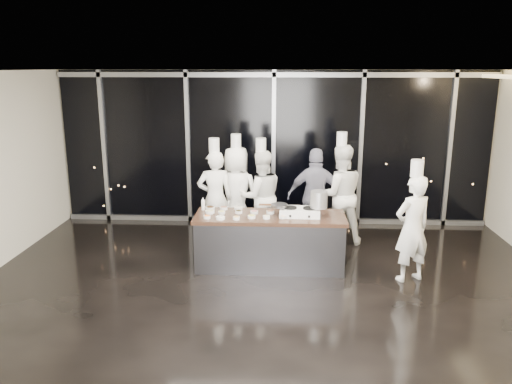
% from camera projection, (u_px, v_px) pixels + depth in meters
% --- Properties ---
extents(ground, '(9.00, 9.00, 0.00)m').
position_uv_depth(ground, '(268.00, 290.00, 7.49)').
color(ground, black).
rests_on(ground, ground).
extents(room_shell, '(9.02, 7.02, 3.21)m').
position_uv_depth(room_shell, '(281.00, 142.00, 6.94)').
color(room_shell, beige).
rests_on(room_shell, ground).
extents(window_wall, '(8.90, 0.11, 3.20)m').
position_uv_depth(window_wall, '(274.00, 148.00, 10.43)').
color(window_wall, black).
rests_on(window_wall, ground).
extents(demo_counter, '(2.46, 0.86, 0.90)m').
position_uv_depth(demo_counter, '(270.00, 241.00, 8.25)').
color(demo_counter, '#3C3B41').
rests_on(demo_counter, ground).
extents(stove, '(0.66, 0.44, 0.14)m').
position_uv_depth(stove, '(300.00, 212.00, 8.11)').
color(stove, white).
rests_on(stove, demo_counter).
extents(frying_pan, '(0.47, 0.28, 0.04)m').
position_uv_depth(frying_pan, '(279.00, 205.00, 8.12)').
color(frying_pan, slate).
rests_on(frying_pan, stove).
extents(stock_pot, '(0.29, 0.29, 0.28)m').
position_uv_depth(stock_pot, '(319.00, 199.00, 8.04)').
color(stock_pot, '#AEAEB0').
rests_on(stock_pot, stove).
extents(prep_bowls, '(1.39, 0.73, 0.05)m').
position_uv_depth(prep_bowls, '(236.00, 213.00, 8.19)').
color(prep_bowls, white).
rests_on(prep_bowls, demo_counter).
extents(squeeze_bottle, '(0.06, 0.06, 0.22)m').
position_uv_depth(squeeze_bottle, '(203.00, 204.00, 8.43)').
color(squeeze_bottle, white).
rests_on(squeeze_bottle, demo_counter).
extents(chef_far_left, '(0.72, 0.53, 2.02)m').
position_uv_depth(chef_far_left, '(215.00, 198.00, 9.20)').
color(chef_far_left, white).
rests_on(chef_far_left, ground).
extents(chef_left, '(1.01, 0.80, 2.05)m').
position_uv_depth(chef_left, '(236.00, 193.00, 9.48)').
color(chef_left, white).
rests_on(chef_left, ground).
extents(chef_center, '(1.01, 0.88, 1.99)m').
position_uv_depth(chef_center, '(261.00, 196.00, 9.40)').
color(chef_center, white).
rests_on(chef_center, ground).
extents(guest, '(1.11, 0.56, 1.82)m').
position_uv_depth(guest, '(316.00, 197.00, 9.23)').
color(guest, '#131334').
rests_on(guest, ground).
extents(chef_right, '(1.01, 0.84, 2.12)m').
position_uv_depth(chef_right, '(340.00, 194.00, 9.28)').
color(chef_right, white).
rests_on(chef_right, ground).
extents(chef_side, '(0.73, 0.62, 1.92)m').
position_uv_depth(chef_side, '(412.00, 227.00, 7.65)').
color(chef_side, white).
rests_on(chef_side, ground).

